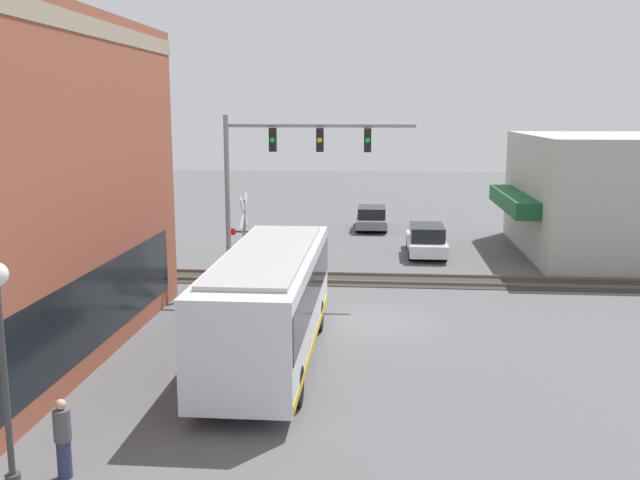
% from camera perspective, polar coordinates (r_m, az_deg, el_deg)
% --- Properties ---
extents(ground_plane, '(120.00, 120.00, 0.00)m').
position_cam_1_polar(ground_plane, '(24.48, 3.98, -6.53)').
color(ground_plane, '#565659').
extents(shop_building, '(11.53, 9.18, 5.89)m').
position_cam_1_polar(shop_building, '(38.05, 21.93, 3.36)').
color(shop_building, '#B2ADA3').
rests_on(shop_building, ground).
extents(city_bus, '(10.02, 2.59, 3.21)m').
position_cam_1_polar(city_bus, '(20.42, -4.06, -4.82)').
color(city_bus, silver).
rests_on(city_bus, ground).
extents(traffic_signal_gantry, '(0.42, 7.36, 6.92)m').
position_cam_1_polar(traffic_signal_gantry, '(27.59, -2.97, 6.26)').
color(traffic_signal_gantry, gray).
rests_on(traffic_signal_gantry, ground).
extents(crossing_signal, '(1.41, 1.18, 3.81)m').
position_cam_1_polar(crossing_signal, '(28.64, -6.09, 0.66)').
color(crossing_signal, gray).
rests_on(crossing_signal, ground).
extents(streetlamp, '(0.44, 0.44, 4.50)m').
position_cam_1_polar(streetlamp, '(14.11, -24.03, -8.81)').
color(streetlamp, '#38383A').
rests_on(streetlamp, ground).
extents(rail_track_near, '(2.60, 60.00, 0.15)m').
position_cam_1_polar(rail_track_near, '(30.27, 4.18, -3.17)').
color(rail_track_near, '#332D28').
rests_on(rail_track_near, ground).
extents(parked_car_white, '(4.77, 1.82, 1.52)m').
position_cam_1_polar(parked_car_white, '(35.61, 8.50, -0.08)').
color(parked_car_white, silver).
rests_on(parked_car_white, ground).
extents(parked_car_grey, '(4.41, 1.82, 1.37)m').
position_cam_1_polar(parked_car_grey, '(42.99, 4.17, 1.72)').
color(parked_car_grey, slate).
rests_on(parked_car_grey, ground).
extents(pedestrian_by_lamp, '(0.34, 0.34, 1.63)m').
position_cam_1_polar(pedestrian_by_lamp, '(15.23, -19.87, -14.69)').
color(pedestrian_by_lamp, '#2D3351').
rests_on(pedestrian_by_lamp, ground).
extents(pedestrian_at_crossing, '(0.34, 0.34, 1.64)m').
position_cam_1_polar(pedestrian_at_crossing, '(28.04, -6.12, -2.61)').
color(pedestrian_at_crossing, black).
rests_on(pedestrian_at_crossing, ground).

